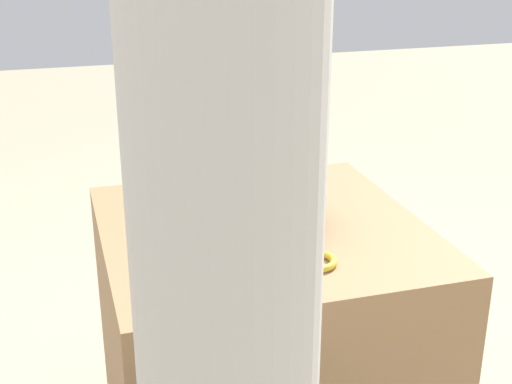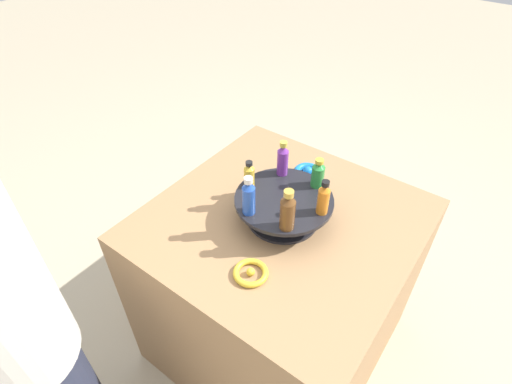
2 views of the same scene
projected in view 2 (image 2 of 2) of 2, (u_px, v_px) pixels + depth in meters
The scene contains 12 objects.
ground_plane at pixel (276, 336), 1.74m from camera, with size 12.00×12.00×0.00m, color tan.
party_table at pixel (279, 287), 1.50m from camera, with size 0.81×0.81×0.72m.
display_stand at pixel (284, 206), 1.24m from camera, with size 0.30×0.30×0.09m.
bottle_brown at pixel (288, 211), 1.08m from camera, with size 0.04×0.04×0.13m.
bottle_orange at pixel (323, 198), 1.13m from camera, with size 0.03×0.03×0.11m.
bottle_green at pixel (318, 174), 1.23m from camera, with size 0.04×0.04×0.10m.
bottle_purple at pixel (283, 159), 1.27m from camera, with size 0.04×0.04×0.12m.
bottle_gold at pixel (249, 175), 1.23m from camera, with size 0.03×0.03×0.09m.
bottle_blue at pixel (249, 197), 1.13m from camera, with size 0.04×0.04×0.13m.
ribbon_bow_blue at pixel (308, 172), 1.43m from camera, with size 0.10×0.10×0.04m.
ribbon_bow_gold at pixel (251, 273), 1.09m from camera, with size 0.10×0.10×0.02m.
person_figure at pixel (2, 326), 0.90m from camera, with size 0.27×0.27×1.57m.
Camera 2 is at (0.47, -0.78, 1.61)m, focal length 28.00 mm.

